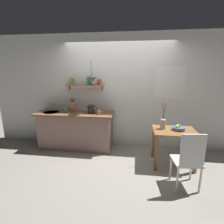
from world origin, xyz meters
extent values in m
plane|color=gray|center=(0.00, 0.00, 0.00)|extent=(14.00, 14.00, 0.00)
cube|color=white|center=(0.20, 0.65, 1.35)|extent=(6.80, 0.10, 2.70)
cube|color=white|center=(1.19, 0.59, 1.59)|extent=(0.65, 0.01, 0.73)
cube|color=silver|center=(1.19, 0.60, 1.59)|extent=(0.59, 0.01, 0.67)
cube|color=gray|center=(-1.00, 0.32, 0.43)|extent=(1.74, 0.52, 0.85)
cube|color=brown|center=(-1.00, 0.30, 0.87)|extent=(1.83, 0.63, 0.04)
cylinder|color=#B7BABF|center=(-1.57, 0.28, 0.89)|extent=(0.38, 0.38, 0.01)
cube|color=#9E6B3D|center=(-0.78, 0.49, 1.52)|extent=(0.91, 0.18, 0.02)
cube|color=#99754C|center=(-1.19, 0.57, 1.46)|extent=(0.02, 0.06, 0.12)
cube|color=#99754C|center=(-0.37, 0.57, 1.46)|extent=(0.02, 0.06, 0.12)
cylinder|color=gold|center=(-1.11, 0.49, 1.62)|extent=(0.08, 0.08, 0.17)
cylinder|color=silver|center=(-1.11, 0.49, 1.71)|extent=(0.08, 0.08, 0.01)
cylinder|color=#388E56|center=(-1.08, 0.49, 1.61)|extent=(0.08, 0.08, 0.15)
cylinder|color=silver|center=(-1.08, 0.49, 1.69)|extent=(0.08, 0.08, 0.01)
cylinder|color=#388E56|center=(-0.68, 0.49, 1.63)|extent=(0.10, 0.10, 0.19)
cylinder|color=silver|center=(-0.68, 0.49, 1.73)|extent=(0.10, 0.10, 0.01)
cylinder|color=beige|center=(-0.57, 0.49, 1.62)|extent=(0.11, 0.11, 0.16)
cylinder|color=silver|center=(-0.57, 0.49, 1.70)|extent=(0.11, 0.11, 0.01)
cylinder|color=#BC4238|center=(-0.43, 0.49, 1.60)|extent=(0.08, 0.08, 0.13)
cylinder|color=silver|center=(-0.43, 0.49, 1.67)|extent=(0.09, 0.09, 0.01)
cube|color=brown|center=(1.19, -0.17, 0.71)|extent=(0.81, 0.62, 0.03)
cube|color=brown|center=(0.83, -0.43, 0.35)|extent=(0.06, 0.06, 0.69)
cube|color=brown|center=(1.54, -0.43, 0.35)|extent=(0.06, 0.06, 0.69)
cube|color=brown|center=(0.83, 0.09, 0.35)|extent=(0.06, 0.06, 0.69)
cube|color=brown|center=(1.54, 0.09, 0.35)|extent=(0.06, 0.06, 0.69)
cube|color=white|center=(1.24, -0.85, 0.44)|extent=(0.45, 0.43, 0.03)
cube|color=white|center=(1.26, -1.03, 0.71)|extent=(0.36, 0.07, 0.51)
cylinder|color=white|center=(1.40, -0.66, 0.22)|extent=(0.03, 0.03, 0.43)
cylinder|color=white|center=(1.05, -0.70, 0.22)|extent=(0.03, 0.03, 0.43)
cylinder|color=white|center=(1.44, -0.99, 0.22)|extent=(0.03, 0.03, 0.43)
cylinder|color=white|center=(1.09, -1.03, 0.22)|extent=(0.03, 0.03, 0.43)
cylinder|color=#51759E|center=(1.27, -0.15, 0.73)|extent=(0.11, 0.11, 0.01)
cylinder|color=#51759E|center=(1.27, -0.15, 0.76)|extent=(0.24, 0.24, 0.05)
ellipsoid|color=yellow|center=(1.24, -0.15, 0.81)|extent=(0.09, 0.14, 0.04)
sphere|color=#8EA84C|center=(1.27, -0.14, 0.81)|extent=(0.06, 0.06, 0.06)
cylinder|color=#B7B2A8|center=(0.97, -0.11, 0.82)|extent=(0.11, 0.11, 0.19)
cylinder|color=brown|center=(0.96, -0.12, 1.10)|extent=(0.07, 0.03, 0.35)
cylinder|color=brown|center=(0.97, -0.11, 1.08)|extent=(0.01, 0.03, 0.32)
cylinder|color=brown|center=(0.98, -0.11, 1.08)|extent=(0.08, 0.03, 0.31)
cylinder|color=black|center=(-0.59, 0.29, 0.90)|extent=(0.17, 0.17, 0.02)
cylinder|color=#232326|center=(-0.59, 0.29, 1.00)|extent=(0.15, 0.15, 0.18)
sphere|color=black|center=(-0.59, 0.29, 1.10)|extent=(0.02, 0.02, 0.02)
cone|color=#232326|center=(-0.68, 0.29, 1.04)|extent=(0.04, 0.04, 0.04)
torus|color=black|center=(-0.51, 0.29, 1.01)|extent=(0.12, 0.02, 0.12)
cube|color=tan|center=(-1.08, 0.42, 1.01)|extent=(0.12, 0.15, 0.24)
cylinder|color=black|center=(-1.11, 0.40, 1.17)|extent=(0.02, 0.03, 0.08)
cylinder|color=black|center=(-1.08, 0.40, 1.17)|extent=(0.02, 0.03, 0.08)
cylinder|color=black|center=(-1.04, 0.40, 1.17)|extent=(0.02, 0.03, 0.08)
cylinder|color=slate|center=(-1.24, 0.34, 0.94)|extent=(0.09, 0.09, 0.09)
torus|color=slate|center=(-1.19, 0.34, 0.94)|extent=(0.06, 0.01, 0.06)
cylinder|color=#C6664C|center=(-0.39, 0.21, 0.94)|extent=(0.08, 0.08, 0.09)
torus|color=#C6664C|center=(-0.34, 0.21, 0.94)|extent=(0.06, 0.01, 0.06)
cylinder|color=black|center=(-0.56, 0.29, 1.90)|extent=(0.01, 0.01, 0.37)
cone|color=#4C5156|center=(-0.56, 0.29, 1.66)|extent=(0.26, 0.26, 0.12)
sphere|color=white|center=(-0.56, 0.29, 1.62)|extent=(0.04, 0.04, 0.04)
camera|label=1|loc=(0.41, -3.46, 1.84)|focal=27.39mm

